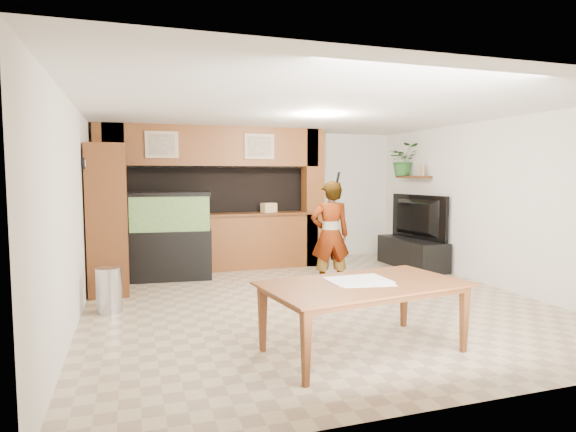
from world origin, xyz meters
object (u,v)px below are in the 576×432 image
object	(u,v)px
pantry_cabinet	(108,219)
television	(413,217)
dining_table	(365,318)
aquarium	(171,237)
person	(330,235)

from	to	relation	value
pantry_cabinet	television	size ratio (longest dim) A/B	1.51
dining_table	pantry_cabinet	bearing A→B (deg)	118.02
television	aquarium	bearing A→B (deg)	77.37
aquarium	television	distance (m)	4.43
aquarium	person	bearing A→B (deg)	-26.62
television	person	size ratio (longest dim) A/B	0.87
person	pantry_cabinet	bearing A→B (deg)	-7.26
aquarium	dining_table	size ratio (longest dim) A/B	0.74
pantry_cabinet	dining_table	distance (m)	4.28
television	person	distance (m)	2.42
person	dining_table	xyz separation A→B (m)	(-0.72, -2.56, -0.48)
pantry_cabinet	dining_table	size ratio (longest dim) A/B	1.11
person	dining_table	world-z (taller)	person
television	person	world-z (taller)	person
television	pantry_cabinet	bearing A→B (deg)	84.49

